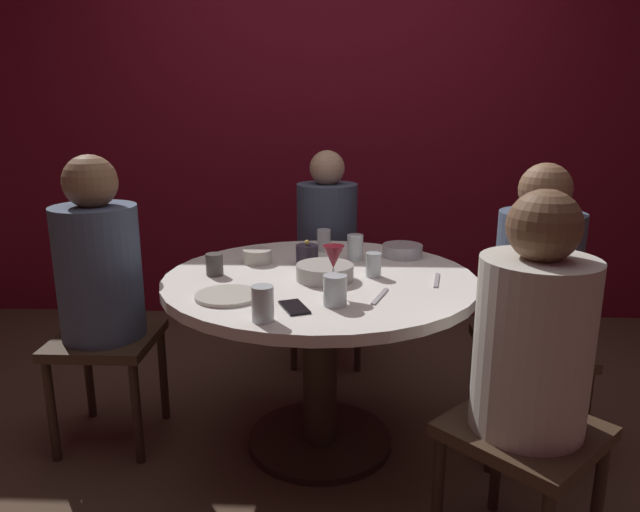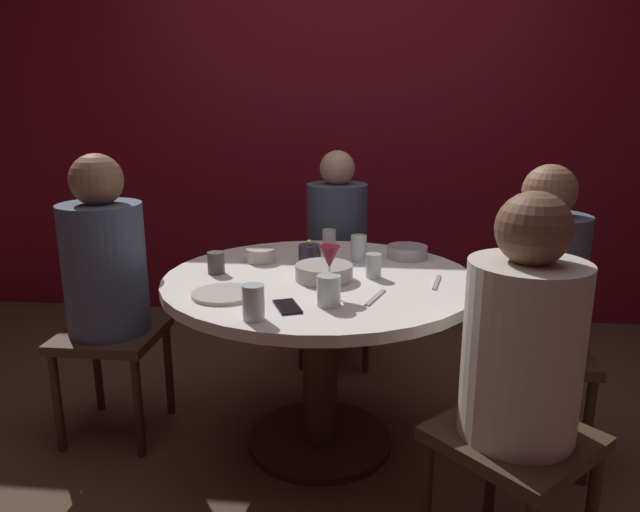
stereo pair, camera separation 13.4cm
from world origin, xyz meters
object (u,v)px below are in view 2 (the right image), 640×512
at_px(seated_diner_front_right, 522,351).
at_px(dinner_plate, 224,294).
at_px(dining_table, 320,316).
at_px(candle_holder, 310,255).
at_px(cup_by_right_diner, 329,290).
at_px(cup_center_front, 253,302).
at_px(seated_diner_left, 105,268).
at_px(bowl_small_white, 261,255).
at_px(wine_glass, 329,259).
at_px(bowl_serving_large, 407,252).
at_px(bowl_salad_center, 324,272).
at_px(seated_diner_back, 337,234).
at_px(cup_far_edge, 359,248).
at_px(cup_near_candle, 329,240).
at_px(cup_by_left_diner, 216,263).
at_px(cup_beside_wine, 374,266).
at_px(seated_diner_right, 540,284).
at_px(cell_phone, 287,307).

height_order(seated_diner_front_right, dinner_plate, seated_diner_front_right).
height_order(dining_table, candle_holder, candle_holder).
height_order(dinner_plate, cup_by_right_diner, cup_by_right_diner).
bearing_deg(cup_center_front, dinner_plate, 125.29).
xyz_separation_m(seated_diner_left, bowl_small_white, (0.61, 0.18, 0.02)).
relative_size(wine_glass, dinner_plate, 0.78).
xyz_separation_m(seated_diner_front_right, bowl_serving_large, (-0.28, 0.94, 0.04)).
bearing_deg(bowl_salad_center, seated_diner_back, 91.30).
height_order(seated_diner_left, wine_glass, seated_diner_left).
height_order(candle_holder, cup_far_edge, cup_far_edge).
bearing_deg(bowl_salad_center, cup_near_candle, 92.96).
bearing_deg(cup_center_front, cup_by_left_diner, 117.79).
bearing_deg(dining_table, cup_center_front, -107.30).
xyz_separation_m(dining_table, dinner_plate, (-0.31, -0.28, 0.18)).
relative_size(bowl_salad_center, cup_near_candle, 2.18).
bearing_deg(seated_diner_left, cup_beside_wine, -0.07).
xyz_separation_m(bowl_small_white, cup_by_left_diner, (-0.14, -0.19, 0.01)).
xyz_separation_m(dining_table, candle_holder, (-0.06, 0.16, 0.21)).
bearing_deg(seated_diner_right, cup_near_candle, -25.47).
distance_m(seated_diner_right, cup_center_front, 1.11).
height_order(bowl_small_white, cup_beside_wine, cup_beside_wine).
relative_size(bowl_serving_large, cup_beside_wine, 1.87).
bearing_deg(cup_center_front, bowl_small_white, 99.82).
bearing_deg(cup_by_right_diner, bowl_salad_center, 98.62).
distance_m(seated_diner_front_right, bowl_small_white, 1.21).
height_order(seated_diner_left, cup_far_edge, seated_diner_left).
distance_m(bowl_salad_center, cup_far_edge, 0.32).
xyz_separation_m(seated_diner_right, cup_by_right_diner, (-0.77, -0.34, 0.06)).
relative_size(seated_diner_left, bowl_serving_large, 6.83).
relative_size(seated_diner_back, cup_near_candle, 11.49).
bearing_deg(cup_far_edge, seated_diner_back, 102.86).
bearing_deg(cup_far_edge, seated_diner_left, -166.44).
height_order(cup_by_right_diner, cup_beside_wine, cup_by_right_diner).
xyz_separation_m(bowl_serving_large, cup_center_front, (-0.50, -0.81, 0.03)).
relative_size(seated_diner_front_right, cup_near_candle, 11.62).
relative_size(seated_diner_front_right, candle_holder, 10.93).
bearing_deg(wine_glass, cell_phone, -129.08).
bearing_deg(seated_diner_left, dining_table, 0.00).
xyz_separation_m(dining_table, cup_by_right_diner, (0.06, -0.34, 0.22)).
relative_size(seated_diner_back, cup_by_left_diner, 13.37).
height_order(seated_diner_left, seated_diner_front_right, seated_diner_left).
bearing_deg(cup_near_candle, dinner_plate, -114.24).
xyz_separation_m(cell_phone, cup_by_left_diner, (-0.34, 0.37, 0.04)).
bearing_deg(bowl_serving_large, seated_diner_right, -32.92).
bearing_deg(cup_by_left_diner, seated_diner_right, 0.39).
xyz_separation_m(seated_diner_right, cell_phone, (-0.90, -0.38, 0.01)).
distance_m(cup_by_right_diner, cup_beside_wine, 0.37).
relative_size(seated_diner_back, bowl_small_white, 9.45).
bearing_deg(bowl_small_white, cell_phone, -70.03).
height_order(bowl_salad_center, cup_center_front, cup_center_front).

